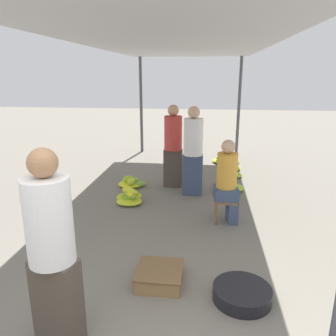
{
  "coord_description": "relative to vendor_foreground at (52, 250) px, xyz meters",
  "views": [
    {
      "loc": [
        0.52,
        -1.46,
        2.17
      ],
      "look_at": [
        0.0,
        2.85,
        0.92
      ],
      "focal_mm": 35.0,
      "sensor_mm": 36.0,
      "label": 1
    }
  ],
  "objects": [
    {
      "name": "canopy_tarp",
      "position": [
        0.63,
        3.35,
        1.79
      ],
      "size": [
        3.1,
        7.8,
        0.04
      ],
      "primitive_type": "cube",
      "color": "#B2B2B7",
      "rests_on": "canopy_post_front_left"
    },
    {
      "name": "canopy_post_back_right",
      "position": [
        1.98,
        7.05,
        0.45
      ],
      "size": [
        0.08,
        0.08,
        2.63
      ],
      "primitive_type": "cylinder",
      "color": "#4C4C51",
      "rests_on": "ground"
    },
    {
      "name": "shopper_walking_far",
      "position": [
        0.5,
        4.09,
        -0.03
      ],
      "size": [
        0.36,
        0.34,
        1.62
      ],
      "color": "#4C4238",
      "rests_on": "ground"
    },
    {
      "name": "banana_pile_right_1",
      "position": [
        1.6,
        3.97,
        -0.8
      ],
      "size": [
        0.63,
        0.52,
        0.23
      ],
      "color": "#C1D12A",
      "rests_on": "ground"
    },
    {
      "name": "vendor_foreground",
      "position": [
        0.0,
        0.0,
        0.0
      ],
      "size": [
        0.43,
        0.43,
        1.67
      ],
      "color": "#4C4238",
      "rests_on": "ground"
    },
    {
      "name": "banana_pile_left_1",
      "position": [
        -0.32,
        3.95,
        -0.79
      ],
      "size": [
        0.59,
        0.44,
        0.22
      ],
      "color": "#7BB636",
      "rests_on": "ground"
    },
    {
      "name": "banana_pile_left_0",
      "position": [
        -0.15,
        3.08,
        -0.74
      ],
      "size": [
        0.49,
        0.5,
        0.32
      ],
      "color": "yellow",
      "rests_on": "ground"
    },
    {
      "name": "crate_near",
      "position": [
        0.69,
        0.91,
        -0.78
      ],
      "size": [
        0.49,
        0.49,
        0.17
      ],
      "color": "olive",
      "rests_on": "ground"
    },
    {
      "name": "shopper_walking_mid",
      "position": [
        0.91,
        3.68,
        -0.02
      ],
      "size": [
        0.36,
        0.35,
        1.63
      ],
      "color": "#384766",
      "rests_on": "ground"
    },
    {
      "name": "banana_pile_right_3",
      "position": [
        1.76,
        5.37,
        -0.8
      ],
      "size": [
        0.44,
        0.55,
        0.15
      ],
      "color": "yellow",
      "rests_on": "ground"
    },
    {
      "name": "vendor_seated",
      "position": [
        1.48,
        2.57,
        -0.22
      ],
      "size": [
        0.38,
        0.38,
        1.27
      ],
      "color": "#384766",
      "rests_on": "ground"
    },
    {
      "name": "banana_pile_right_2",
      "position": [
        1.72,
        4.84,
        -0.79
      ],
      "size": [
        0.44,
        0.48,
        0.21
      ],
      "color": "#90BE32",
      "rests_on": "ground"
    },
    {
      "name": "stool",
      "position": [
        1.46,
        2.57,
        -0.57
      ],
      "size": [
        0.34,
        0.34,
        0.37
      ],
      "color": "brown",
      "rests_on": "ground"
    },
    {
      "name": "banana_pile_right_0",
      "position": [
        1.62,
        6.03,
        -0.8
      ],
      "size": [
        0.67,
        0.54,
        0.2
      ],
      "color": "#C7D429",
      "rests_on": "ground"
    },
    {
      "name": "canopy_post_back_left",
      "position": [
        -0.72,
        7.05,
        0.45
      ],
      "size": [
        0.08,
        0.08,
        2.63
      ],
      "primitive_type": "cylinder",
      "color": "#4C4C51",
      "rests_on": "ground"
    },
    {
      "name": "basin_black",
      "position": [
        1.55,
        0.73,
        -0.8
      ],
      "size": [
        0.58,
        0.58,
        0.14
      ],
      "color": "black",
      "rests_on": "ground"
    }
  ]
}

